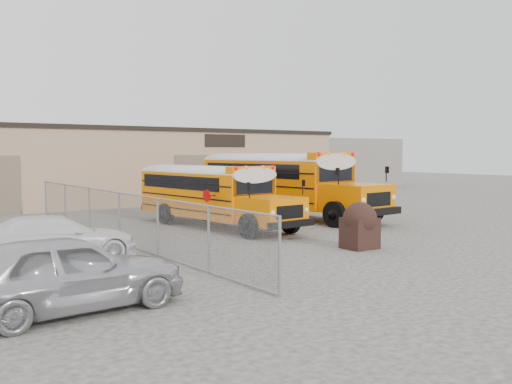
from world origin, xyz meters
TOP-DOWN VIEW (x-y plane):
  - ground at (0.00, 0.00)m, footprint 120.00×120.00m
  - warehouse at (-0.00, 19.99)m, footprint 30.20×10.20m
  - chainlink_fence at (-6.00, 3.00)m, footprint 0.07×18.07m
  - distant_building_right at (24.00, 24.00)m, footprint 10.00×8.00m
  - school_bus_left at (-1.50, 10.61)m, footprint 3.03×9.23m
  - school_bus_right at (3.26, 12.99)m, footprint 3.69×11.12m
  - tarp_bundle at (0.05, -2.54)m, footprint 1.13×1.13m
  - car_silver at (-10.13, -4.48)m, footprint 4.77×2.16m
  - car_white at (-8.74, 1.00)m, footprint 4.86×2.54m

SIDE VIEW (x-z plane):
  - ground at x=0.00m, z-range 0.00..0.00m
  - car_white at x=-8.74m, z-range 0.00..1.35m
  - tarp_bundle at x=0.05m, z-range 0.02..1.55m
  - car_silver at x=-10.13m, z-range 0.00..1.59m
  - chainlink_fence at x=-6.00m, z-range 0.00..1.80m
  - school_bus_left at x=-1.50m, z-range 0.21..2.86m
  - school_bus_right at x=3.26m, z-range 0.25..3.45m
  - distant_building_right at x=24.00m, z-range 0.00..4.40m
  - warehouse at x=0.00m, z-range 0.04..4.71m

